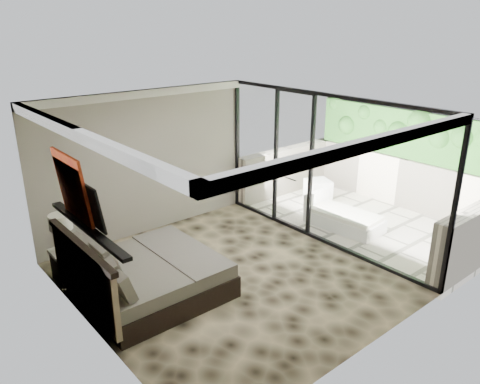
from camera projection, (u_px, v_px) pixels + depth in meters
floor at (228, 278)px, 7.67m from camera, size 5.00×5.00×0.00m
ceiling at (226, 108)px, 6.72m from camera, size 4.50×5.00×0.02m
back_wall at (147, 163)px, 8.99m from camera, size 4.50×0.02×2.80m
left_wall at (87, 239)px, 5.85m from camera, size 0.02×5.00×2.80m
glass_wall at (323, 170)px, 8.55m from camera, size 0.08×5.00×2.80m
terrace_slab at (366, 222)px, 9.95m from camera, size 3.00×5.00×0.12m
parapet_far at (404, 182)px, 10.56m from camera, size 0.30×5.00×1.10m
foliage_hedge at (410, 134)px, 10.18m from camera, size 0.36×4.60×1.10m
picture_ledge at (87, 228)px, 5.92m from camera, size 0.12×2.20×0.05m
bed at (145, 277)px, 7.06m from camera, size 2.05×1.99×1.13m
nightstand at (70, 265)px, 7.58m from camera, size 0.50×0.50×0.50m
table_lamp at (61, 228)px, 7.28m from camera, size 0.35×0.35×0.65m
abstract_canvas at (72, 187)px, 5.97m from camera, size 0.13×0.90×0.90m
framed_print at (92, 207)px, 5.72m from camera, size 0.11×0.50×0.60m
ottoman at (318, 191)px, 10.88m from camera, size 0.67×0.67×0.52m
lounger at (342, 218)px, 9.55m from camera, size 0.87×1.58×0.60m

